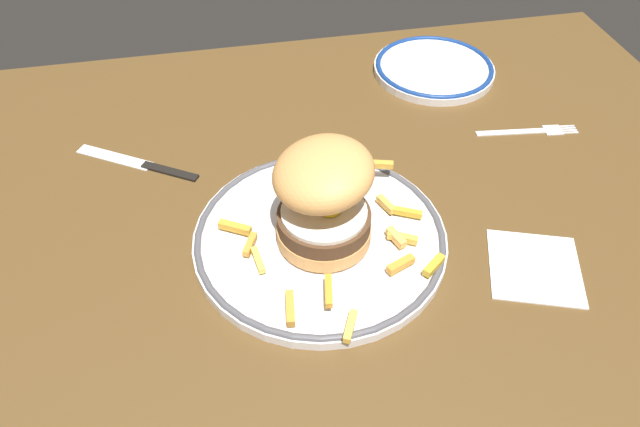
{
  "coord_description": "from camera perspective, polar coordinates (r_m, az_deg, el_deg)",
  "views": [
    {
      "loc": [
        -3.99,
        -46.28,
        50.01
      ],
      "look_at": [
        5.06,
        -1.65,
        4.6
      ],
      "focal_mm": 32.92,
      "sensor_mm": 36.0,
      "label": 1
    }
  ],
  "objects": [
    {
      "name": "burger",
      "position": [
        0.62,
        0.34,
        1.73
      ],
      "size": [
        13.98,
        13.5,
        12.13
      ],
      "color": "#D5924E",
      "rests_on": "dinner_plate"
    },
    {
      "name": "napkin",
      "position": [
        0.69,
        20.16,
        -4.88
      ],
      "size": [
        12.65,
        12.79,
        0.4
      ],
      "primitive_type": "cube",
      "rotation": [
        0.0,
        0.0,
        -0.34
      ],
      "color": "white",
      "rests_on": "ground_plane"
    },
    {
      "name": "fries_pile",
      "position": [
        0.65,
        2.42,
        -2.22
      ],
      "size": [
        23.64,
        24.71,
        2.34
      ],
      "color": "gold",
      "rests_on": "dinner_plate"
    },
    {
      "name": "knife",
      "position": [
        0.8,
        -16.53,
        4.57
      ],
      "size": [
        16.06,
        10.81,
        0.7
      ],
      "color": "black",
      "rests_on": "ground_plane"
    },
    {
      "name": "fork",
      "position": [
        0.88,
        19.72,
        7.58
      ],
      "size": [
        14.46,
        3.08,
        0.36
      ],
      "color": "silver",
      "rests_on": "ground_plane"
    },
    {
      "name": "ground_plane",
      "position": [
        0.7,
        -4.35,
        -3.48
      ],
      "size": [
        128.14,
        89.93,
        4.0
      ],
      "primitive_type": "cube",
      "color": "#51391B"
    },
    {
      "name": "side_plate",
      "position": [
        0.97,
        11.01,
        13.71
      ],
      "size": [
        18.95,
        18.95,
        1.6
      ],
      "color": "white",
      "rests_on": "ground_plane"
    },
    {
      "name": "dinner_plate",
      "position": [
        0.67,
        0.0,
        -2.28
      ],
      "size": [
        28.93,
        28.93,
        1.6
      ],
      "color": "silver",
      "rests_on": "ground_plane"
    }
  ]
}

